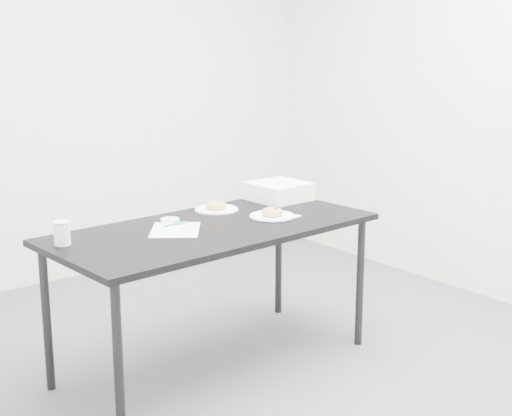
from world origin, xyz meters
TOP-DOWN VIEW (x-y plane):
  - floor at (0.00, 0.00)m, footprint 4.00×4.00m
  - wall_back at (0.00, 2.00)m, footprint 4.00×0.02m
  - wall_right at (2.00, 0.00)m, footprint 0.02×4.00m
  - table at (-0.08, 0.12)m, footprint 1.75×0.91m
  - scorecard at (-0.28, 0.17)m, footprint 0.37×0.39m
  - logo_patch at (-0.21, 0.26)m, footprint 0.07×0.07m
  - pen at (-0.23, 0.25)m, footprint 0.14×0.03m
  - napkin at (0.32, 0.06)m, footprint 0.21×0.21m
  - plate_near at (0.28, 0.07)m, footprint 0.25×0.25m
  - donut_near at (0.28, 0.07)m, footprint 0.13×0.13m
  - plate_far at (0.14, 0.40)m, footprint 0.25×0.25m
  - donut_far at (0.14, 0.40)m, footprint 0.15×0.15m
  - coffee_cup at (-0.84, 0.26)m, footprint 0.08×0.08m
  - cup_lid at (-0.20, 0.34)m, footprint 0.10×0.10m
  - bakery_box at (0.59, 0.40)m, footprint 0.33×0.33m

SIDE VIEW (x-z plane):
  - floor at x=0.00m, z-range 0.00..0.00m
  - table at x=-0.08m, z-range 0.33..1.11m
  - scorecard at x=-0.28m, z-range 0.78..0.78m
  - napkin at x=0.32m, z-range 0.78..0.78m
  - plate_far at x=0.14m, z-range 0.78..0.78m
  - logo_patch at x=-0.21m, z-range 0.78..0.78m
  - plate_near at x=0.28m, z-range 0.78..0.79m
  - cup_lid at x=-0.20m, z-range 0.78..0.79m
  - pen at x=-0.23m, z-range 0.78..0.79m
  - donut_far at x=0.14m, z-range 0.78..0.82m
  - donut_near at x=0.28m, z-range 0.79..0.83m
  - bakery_box at x=0.59m, z-range 0.78..0.88m
  - coffee_cup at x=-0.84m, z-range 0.78..0.89m
  - wall_back at x=0.00m, z-range 0.00..2.70m
  - wall_right at x=2.00m, z-range 0.00..2.70m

